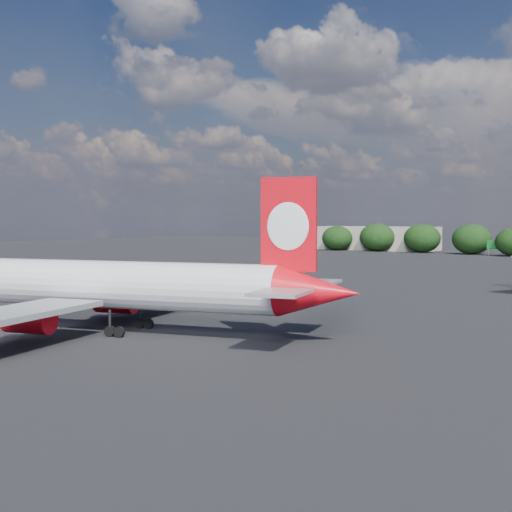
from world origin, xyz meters
The scene contains 4 objects.
ground centered at (0.00, 60.00, 0.00)m, with size 500.00×500.00×0.00m, color black.
qantas_airliner centered at (-2.94, 16.54, 4.35)m, with size 43.12×41.33×14.28m.
terminal_building centered at (-65.00, 192.00, 4.00)m, with size 42.00×16.00×8.00m.
highway_sign centered at (-18.00, 176.00, 3.13)m, with size 6.00×0.30×4.50m.
Camera 1 is at (46.71, -29.95, 10.72)m, focal length 50.00 mm.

